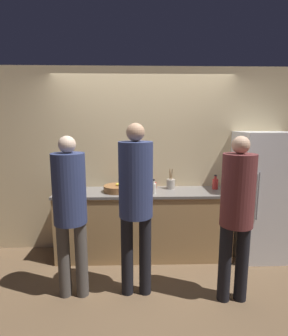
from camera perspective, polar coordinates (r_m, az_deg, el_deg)
ground_plane at (r=3.62m, az=0.06°, el=-20.76°), size 14.00×14.00×0.00m
wall_back at (r=3.78m, az=-0.21°, el=1.55°), size 5.20×0.06×2.60m
counter at (r=3.72m, az=-0.09°, el=-11.92°), size 2.36×0.60×0.93m
refrigerator at (r=3.93m, az=24.35°, el=-5.50°), size 0.72×0.65×1.73m
person_left at (r=2.80m, az=-15.81°, el=-7.69°), size 0.34×0.34×1.72m
person_center at (r=2.71m, az=-1.79°, el=-5.95°), size 0.35×0.35×1.84m
person_right at (r=2.79m, az=19.56°, el=-8.11°), size 0.33×0.33×1.72m
fruit_bowl at (r=3.54m, az=-5.85°, el=-4.45°), size 0.36×0.36×0.13m
utensil_crock at (r=3.69m, az=5.83°, el=-3.41°), size 0.12×0.12×0.28m
bottle_clear at (r=3.42m, az=2.10°, el=-4.38°), size 0.07×0.07×0.19m
bottle_red at (r=3.78m, az=15.24°, el=-3.27°), size 0.08×0.08×0.20m
cup_red at (r=3.71m, az=2.19°, el=-3.76°), size 0.07×0.07×0.08m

